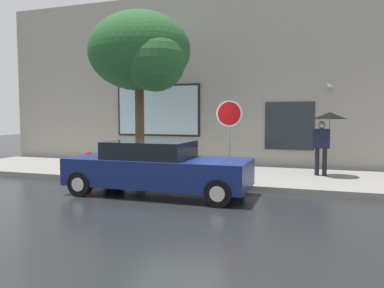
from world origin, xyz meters
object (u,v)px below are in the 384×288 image
Objects in this scene: pedestrian_with_umbrella at (327,125)px; street_tree at (142,54)px; fire_hydrant at (89,162)px; stop_sign at (229,125)px; parked_car at (157,168)px.

street_tree is at bearing -166.28° from pedestrian_with_umbrella.
fire_hydrant is 0.14× the size of street_tree.
street_tree is (-5.77, -1.41, 2.31)m from pedestrian_with_umbrella.
pedestrian_with_umbrella is 0.86× the size of stop_sign.
fire_hydrant is at bearing 175.35° from stop_sign.
street_tree reaches higher than parked_car.
fire_hydrant is 4.08m from street_tree.
stop_sign is (4.98, -0.41, 1.31)m from fire_hydrant.
parked_car is 5.73m from pedestrian_with_umbrella.
street_tree reaches higher than fire_hydrant.
parked_car is at bearing -135.85° from stop_sign.
street_tree reaches higher than stop_sign.
street_tree is 3.88m from stop_sign.
pedestrian_with_umbrella is 3.43m from stop_sign.
stop_sign is (3.06, -0.70, -2.28)m from street_tree.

